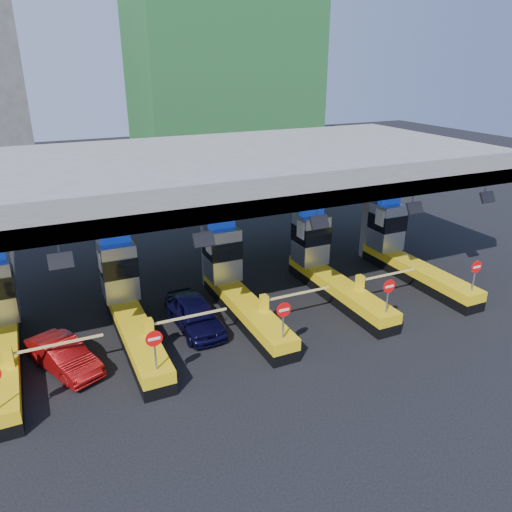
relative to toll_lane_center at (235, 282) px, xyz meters
name	(u,v)px	position (x,y,z in m)	size (l,w,h in m)	color
ground	(237,311)	(0.00, -0.28, -1.40)	(120.00, 120.00, 0.00)	black
toll_canopy	(212,171)	(0.00, 2.59, 4.74)	(28.00, 12.09, 7.00)	slate
toll_lane_left	(127,302)	(-5.00, 0.00, 0.00)	(4.43, 8.00, 4.16)	black
toll_lane_center	(235,282)	(0.00, 0.00, 0.00)	(4.43, 8.00, 4.16)	black
toll_lane_right	(325,264)	(5.00, 0.00, 0.00)	(4.43, 8.00, 4.16)	black
toll_lane_far_right	(403,250)	(10.00, 0.00, 0.00)	(4.43, 8.00, 4.16)	black
bg_building_scaffold	(221,29)	(12.00, 31.72, 12.60)	(18.00, 12.00, 28.00)	#1E5926
van	(195,314)	(-2.34, -1.01, -0.68)	(1.70, 4.21, 1.44)	black
red_car	(64,356)	(-7.87, -1.95, -0.79)	(1.29, 3.70, 1.22)	maroon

